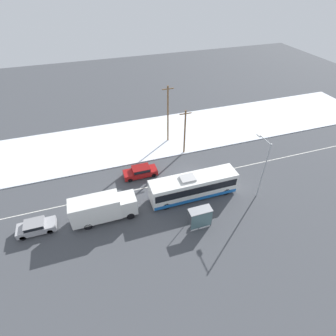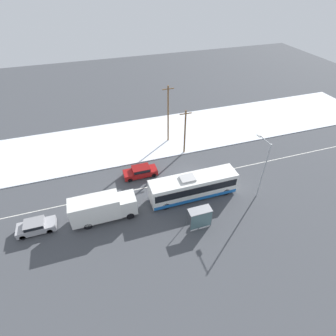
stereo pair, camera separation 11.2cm
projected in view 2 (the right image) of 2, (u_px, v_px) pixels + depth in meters
name	position (u px, v px, depth m)	size (l,w,h in m)	color
ground_plane	(189.00, 178.00, 36.40)	(120.00, 120.00, 0.00)	#424449
snow_lot	(164.00, 134.00, 45.37)	(80.00, 13.08, 0.12)	silver
lane_marking_center	(189.00, 178.00, 36.40)	(60.00, 0.12, 0.00)	silver
city_bus	(193.00, 186.00, 32.71)	(11.07, 2.57, 3.27)	white
box_truck	(102.00, 208.00, 29.69)	(7.42, 2.30, 3.22)	silver
sedan_car	(141.00, 171.00, 36.30)	(4.64, 1.80, 1.50)	maroon
parked_car_near_truck	(36.00, 226.00, 28.90)	(4.06, 1.80, 1.42)	#9E9EA3
pedestrian_at_stop	(199.00, 213.00, 30.15)	(0.57, 0.25, 1.59)	#23232D
bus_shelter	(201.00, 216.00, 28.83)	(2.60, 1.20, 2.40)	gray
streetlamp	(263.00, 163.00, 30.98)	(0.36, 2.64, 7.92)	#9EA3A8
utility_pole_roadside	(185.00, 132.00, 38.86)	(1.80, 0.24, 7.22)	brown
utility_pole_snowlot	(168.00, 114.00, 40.89)	(1.80, 0.24, 9.45)	brown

